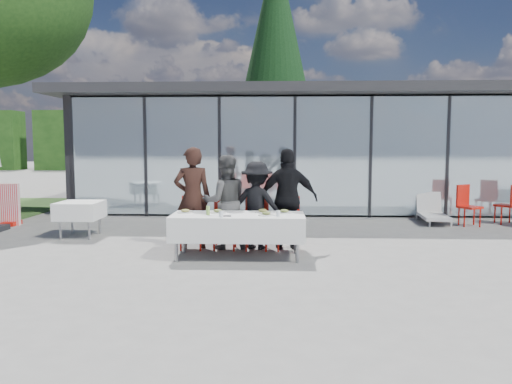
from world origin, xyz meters
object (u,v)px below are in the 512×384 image
folded_eyeglasses (227,216)px  plate_c (263,211)px  diner_c (257,205)px  conifer_tree (276,49)px  diner_b (225,202)px  diner_chair_c (257,220)px  diner_chair_b (225,220)px  spare_chair_b (510,202)px  diner_chair_d (288,220)px  plate_extra (266,214)px  spare_table_left (80,211)px  spare_chair_a (467,203)px  lounger (432,212)px  diner_d (288,199)px  diner_a (193,198)px  diner_chair_a (193,220)px  juice_bottle (208,210)px  plate_d (284,212)px  dining_table (238,227)px  plate_b (218,212)px  plate_a (185,211)px

folded_eyeglasses → plate_c: bearing=38.8°
diner_c → conifer_tree: bearing=-75.7°
diner_b → diner_chair_c: size_ratio=1.79×
diner_chair_b → spare_chair_b: 7.29m
diner_chair_d → plate_c: bearing=-129.6°
diner_chair_d → plate_extra: 0.98m
diner_c → diner_chair_d: size_ratio=1.67×
spare_table_left → spare_chair_a: (8.65, 1.80, -0.02)m
diner_b → spare_chair_b: bearing=-167.5°
diner_c → spare_chair_a: (4.89, 2.83, -0.27)m
diner_chair_b → lounger: size_ratio=0.71×
diner_d → diner_a: bearing=-2.6°
diner_chair_a → plate_c: 1.45m
diner_chair_a → juice_bottle: (0.41, -0.86, 0.29)m
diner_chair_d → folded_eyeglasses: size_ratio=6.96×
plate_d → folded_eyeglasses: (-0.95, -0.44, -0.02)m
diner_chair_c → juice_bottle: bearing=-132.6°
plate_c → spare_chair_b: bearing=31.6°
diner_chair_a → diner_chair_c: size_ratio=1.00×
diner_d → lounger: 4.97m
diner_chair_b → diner_d: diner_d is taller
juice_bottle → spare_table_left: juice_bottle is taller
spare_chair_a → conifer_tree: conifer_tree is taller
plate_d → juice_bottle: (-1.29, -0.28, 0.05)m
dining_table → spare_table_left: bearing=152.7°
dining_table → diner_c: diner_c is taller
diner_chair_d → lounger: size_ratio=0.71×
diner_a → spare_chair_a: 6.73m
plate_b → spare_table_left: (-3.10, 1.64, -0.22)m
folded_eyeglasses → lounger: size_ratio=0.10×
folded_eyeglasses → juice_bottle: bearing=155.2°
diner_b → conifer_tree: bearing=-106.5°
diner_c → plate_d: (0.50, -0.59, -0.04)m
spare_table_left → conifer_tree: bearing=70.9°
diner_c → juice_bottle: bearing=63.3°
juice_bottle → lounger: bearing=39.7°
plate_b → juice_bottle: bearing=-117.8°
folded_eyeglasses → spare_chair_a: size_ratio=0.14×
diner_c → diner_chair_d: 0.64m
diner_a → diner_chair_c: bearing=166.6°
spare_chair_a → plate_b: bearing=-148.2°
dining_table → diner_b: size_ratio=1.30×
diner_c → diner_d: bearing=-164.3°
plate_extra → spare_chair_b: bearing=34.2°
spare_chair_a → diner_chair_a: bearing=-155.0°
diner_a → folded_eyeglasses: bearing=113.1°
conifer_tree → folded_eyeglasses: bearing=-93.1°
diner_chair_b → plate_a: (-0.63, -0.61, 0.24)m
diner_chair_c → plate_extra: 0.93m
plate_d → spare_table_left: (-4.25, 1.62, -0.22)m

